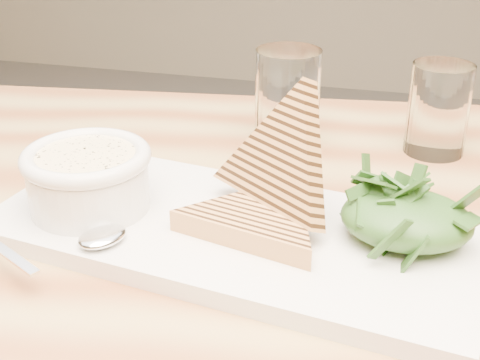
% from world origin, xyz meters
% --- Properties ---
extents(table_top, '(1.34, 0.99, 0.04)m').
position_xyz_m(table_top, '(-0.21, 0.20, 0.75)').
color(table_top, tan).
rests_on(table_top, ground).
extents(platter, '(0.45, 0.25, 0.02)m').
position_xyz_m(platter, '(-0.20, 0.23, 0.78)').
color(platter, white).
rests_on(platter, table_top).
extents(soup_bowl, '(0.11, 0.11, 0.04)m').
position_xyz_m(soup_bowl, '(-0.34, 0.23, 0.80)').
color(soup_bowl, white).
rests_on(soup_bowl, platter).
extents(soup, '(0.09, 0.09, 0.01)m').
position_xyz_m(soup, '(-0.34, 0.23, 0.83)').
color(soup, '#FAE2A5').
rests_on(soup, soup_bowl).
extents(bowl_rim, '(0.12, 0.12, 0.01)m').
position_xyz_m(bowl_rim, '(-0.34, 0.23, 0.83)').
color(bowl_rim, white).
rests_on(bowl_rim, soup_bowl).
extents(sandwich_flat, '(0.18, 0.18, 0.02)m').
position_xyz_m(sandwich_flat, '(-0.18, 0.22, 0.79)').
color(sandwich_flat, '#BE8346').
rests_on(sandwich_flat, platter).
extents(sandwich_lean, '(0.20, 0.20, 0.17)m').
position_xyz_m(sandwich_lean, '(-0.17, 0.26, 0.83)').
color(sandwich_lean, '#BE8346').
rests_on(sandwich_lean, sandwich_flat).
extents(salad_base, '(0.11, 0.09, 0.04)m').
position_xyz_m(salad_base, '(-0.06, 0.24, 0.80)').
color(salad_base, black).
rests_on(salad_base, platter).
extents(arugula_pile, '(0.11, 0.10, 0.05)m').
position_xyz_m(arugula_pile, '(-0.06, 0.24, 0.81)').
color(arugula_pile, '#386A29').
rests_on(arugula_pile, platter).
extents(spoon_bowl, '(0.05, 0.05, 0.01)m').
position_xyz_m(spoon_bowl, '(-0.30, 0.17, 0.79)').
color(spoon_bowl, silver).
rests_on(spoon_bowl, platter).
extents(glass_near, '(0.07, 0.07, 0.11)m').
position_xyz_m(glass_near, '(-0.20, 0.45, 0.82)').
color(glass_near, white).
rests_on(glass_near, table_top).
extents(glass_far, '(0.07, 0.07, 0.10)m').
position_xyz_m(glass_far, '(-0.03, 0.47, 0.82)').
color(glass_far, white).
rests_on(glass_far, table_top).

